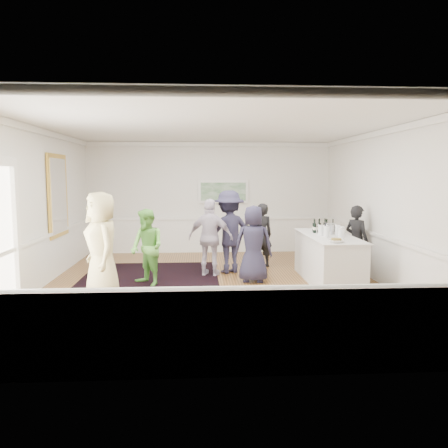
{
  "coord_description": "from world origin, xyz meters",
  "views": [
    {
      "loc": [
        -0.3,
        -8.66,
        2.26
      ],
      "look_at": [
        0.21,
        0.2,
        1.26
      ],
      "focal_mm": 35.0,
      "sensor_mm": 36.0,
      "label": 1
    }
  ],
  "objects": [
    {
      "name": "juice_pitchers",
      "position": [
        2.44,
        0.02,
        1.12
      ],
      "size": [
        0.49,
        0.7,
        0.24
      ],
      "color": "#64A83C",
      "rests_on": "serving_table"
    },
    {
      "name": "ceiling",
      "position": [
        0.0,
        0.0,
        3.2
      ],
      "size": [
        7.0,
        8.0,
        0.02
      ],
      "primitive_type": "cube",
      "color": "white",
      "rests_on": "wall_back"
    },
    {
      "name": "serving_table",
      "position": [
        2.41,
        0.27,
        0.5
      ],
      "size": [
        0.93,
        2.47,
        1.0
      ],
      "color": "silver",
      "rests_on": "floor"
    },
    {
      "name": "wall_back",
      "position": [
        0.0,
        4.0,
        1.6
      ],
      "size": [
        7.0,
        0.02,
        3.2
      ],
      "primitive_type": "cube",
      "color": "white",
      "rests_on": "floor"
    },
    {
      "name": "area_rug",
      "position": [
        -1.38,
        0.47,
        0.01
      ],
      "size": [
        3.01,
        3.93,
        0.02
      ],
      "primitive_type": "cube",
      "rotation": [
        0.0,
        0.0,
        0.01
      ],
      "color": "black",
      "rests_on": "floor"
    },
    {
      "name": "wall_left",
      "position": [
        -3.5,
        0.0,
        1.6
      ],
      "size": [
        0.02,
        8.0,
        3.2
      ],
      "primitive_type": "cube",
      "color": "white",
      "rests_on": "floor"
    },
    {
      "name": "guest_navy",
      "position": [
        0.84,
        0.38,
        0.82
      ],
      "size": [
        0.86,
        0.63,
        1.63
      ],
      "primitive_type": "imported",
      "rotation": [
        0.0,
        0.0,
        3.0
      ],
      "color": "#232238",
      "rests_on": "floor"
    },
    {
      "name": "wine_bottles",
      "position": [
        2.42,
        0.78,
        1.15
      ],
      "size": [
        0.5,
        0.28,
        0.31
      ],
      "color": "black",
      "rests_on": "serving_table"
    },
    {
      "name": "guest_green",
      "position": [
        -1.37,
        0.2,
        0.79
      ],
      "size": [
        0.95,
        0.97,
        1.58
      ],
      "primitive_type": "imported",
      "rotation": [
        0.0,
        0.0,
        -0.86
      ],
      "color": "#6BC04D",
      "rests_on": "floor"
    },
    {
      "name": "nut_bowl",
      "position": [
        2.27,
        -0.71,
        1.04
      ],
      "size": [
        0.29,
        0.29,
        0.08
      ],
      "color": "white",
      "rests_on": "serving_table"
    },
    {
      "name": "wall_right",
      "position": [
        3.5,
        0.0,
        1.6
      ],
      "size": [
        0.02,
        8.0,
        3.2
      ],
      "primitive_type": "cube",
      "color": "white",
      "rests_on": "floor"
    },
    {
      "name": "landscape_painting",
      "position": [
        0.4,
        3.95,
        1.78
      ],
      "size": [
        1.44,
        0.06,
        0.66
      ],
      "color": "white",
      "rests_on": "wall_back"
    },
    {
      "name": "mirror",
      "position": [
        -3.45,
        1.3,
        1.8
      ],
      "size": [
        0.05,
        1.25,
        1.85
      ],
      "color": "gold",
      "rests_on": "wall_left"
    },
    {
      "name": "floor",
      "position": [
        0.0,
        0.0,
        0.0
      ],
      "size": [
        8.0,
        8.0,
        0.0
      ],
      "primitive_type": "plane",
      "color": "olive",
      "rests_on": "ground"
    },
    {
      "name": "guest_tan",
      "position": [
        -2.06,
        -0.77,
        0.98
      ],
      "size": [
        1.0,
        1.14,
        1.96
      ],
      "primitive_type": "imported",
      "rotation": [
        0.0,
        0.0,
        -1.09
      ],
      "color": "tan",
      "rests_on": "floor"
    },
    {
      "name": "guest_dark_b",
      "position": [
        1.22,
        1.88,
        0.79
      ],
      "size": [
        0.64,
        0.5,
        1.57
      ],
      "primitive_type": "imported",
      "rotation": [
        0.0,
        0.0,
        3.37
      ],
      "color": "black",
      "rests_on": "floor"
    },
    {
      "name": "guest_dark_a",
      "position": [
        0.39,
        1.29,
        0.95
      ],
      "size": [
        1.41,
        1.13,
        1.91
      ],
      "primitive_type": "imported",
      "rotation": [
        0.0,
        0.0,
        3.53
      ],
      "color": "#232238",
      "rests_on": "floor"
    },
    {
      "name": "bartender",
      "position": [
        3.2,
        0.76,
        0.8
      ],
      "size": [
        0.64,
        0.7,
        1.6
      ],
      "primitive_type": "imported",
      "rotation": [
        0.0,
        0.0,
        2.15
      ],
      "color": "black",
      "rests_on": "floor"
    },
    {
      "name": "guest_lilac",
      "position": [
        -0.05,
        0.99,
        0.87
      ],
      "size": [
        1.09,
        0.68,
        1.74
      ],
      "primitive_type": "imported",
      "rotation": [
        0.0,
        0.0,
        2.87
      ],
      "color": "silver",
      "rests_on": "floor"
    },
    {
      "name": "ice_bucket",
      "position": [
        2.49,
        0.48,
        1.11
      ],
      "size": [
        0.26,
        0.26,
        0.25
      ],
      "primitive_type": "cylinder",
      "color": "silver",
      "rests_on": "serving_table"
    },
    {
      "name": "wainscoting",
      "position": [
        0.0,
        0.0,
        0.5
      ],
      "size": [
        7.0,
        8.0,
        1.0
      ],
      "primitive_type": null,
      "color": "white",
      "rests_on": "floor"
    },
    {
      "name": "wall_front",
      "position": [
        0.0,
        -4.0,
        1.6
      ],
      "size": [
        7.0,
        0.02,
        3.2
      ],
      "primitive_type": "cube",
      "color": "white",
      "rests_on": "floor"
    }
  ]
}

